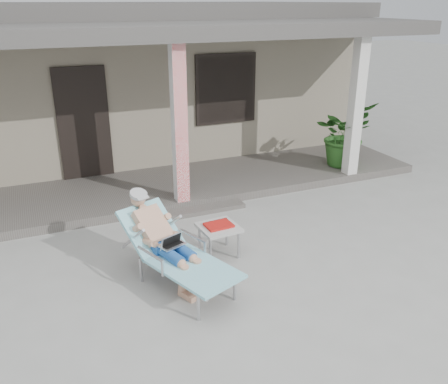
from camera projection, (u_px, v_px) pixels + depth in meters
name	position (u px, v px, depth m)	size (l,w,h in m)	color
ground	(232.00, 267.00, 6.41)	(60.00, 60.00, 0.00)	#9E9E99
house	(123.00, 76.00, 11.33)	(10.40, 5.40, 3.30)	gray
porch_deck	(168.00, 187.00, 8.94)	(10.00, 2.00, 0.15)	#605B56
porch_overhang	(162.00, 36.00, 7.87)	(10.00, 2.30, 2.85)	silver
porch_step	(188.00, 212.00, 7.98)	(2.00, 0.30, 0.07)	#605B56
lounger	(169.00, 231.00, 5.83)	(1.24, 1.84, 1.16)	#B7B7BC
side_table	(219.00, 229.00, 6.59)	(0.56, 0.56, 0.47)	#B6B6B1
potted_palm	(344.00, 134.00, 9.70)	(1.17, 1.01, 1.30)	#26591E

